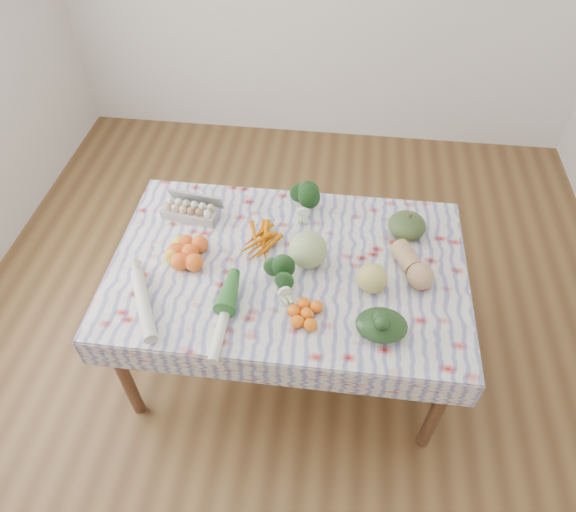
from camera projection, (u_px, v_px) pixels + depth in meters
The scene contains 16 objects.
ground at pixel (288, 352), 2.96m from camera, with size 4.50×4.50×0.00m, color brown.
dining_table at pixel (288, 276), 2.46m from camera, with size 1.60×1.00×0.75m.
tablecloth at pixel (288, 265), 2.40m from camera, with size 1.66×1.06×0.01m, color silver.
egg_carton at pixel (190, 212), 2.59m from camera, with size 0.28×0.11×0.08m, color #9E9E99.
carrot_bunch at pixel (261, 240), 2.48m from camera, with size 0.22×0.20×0.04m, color #CD6100.
kale_bunch at pixel (303, 202), 2.60m from camera, with size 0.16×0.14×0.14m, color #153814.
kabocha_squash at pixel (407, 226), 2.49m from camera, with size 0.18×0.18×0.12m, color #3E5427.
cabbage at pixel (308, 250), 2.34m from camera, with size 0.18×0.18×0.18m, color #A1B973.
butternut_squash at pixel (413, 264), 2.32m from camera, with size 0.12×0.26×0.12m, color tan.
orange_cluster at pixel (190, 252), 2.39m from camera, with size 0.27×0.27×0.09m, color orange.
broccoli at pixel (281, 282), 2.26m from camera, with size 0.14×0.14×0.10m, color #1C481B.
mandarin_cluster at pixel (307, 313), 2.17m from camera, with size 0.20×0.20×0.06m, color orange.
grapefruit at pixel (372, 278), 2.25m from camera, with size 0.14×0.14×0.14m, color tan.
spinach_bag at pixel (382, 325), 2.11m from camera, with size 0.22×0.17×0.09m, color black.
daikon at pixel (143, 304), 2.20m from camera, with size 0.06×0.06×0.41m, color silver.
leek at pixel (224, 316), 2.17m from camera, with size 0.05×0.05×0.44m, color silver.
Camera 1 is at (0.19, -1.59, 2.55)m, focal length 32.00 mm.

